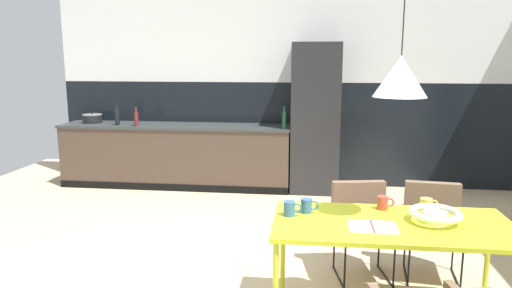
{
  "coord_description": "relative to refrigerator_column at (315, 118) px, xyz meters",
  "views": [
    {
      "loc": [
        0.37,
        -3.3,
        1.82
      ],
      "look_at": [
        -0.16,
        0.96,
        1.03
      ],
      "focal_mm": 32.37,
      "sensor_mm": 36.0,
      "label": 1
    }
  ],
  "objects": [
    {
      "name": "kitchen_counter",
      "position": [
        -1.98,
        -0.0,
        -0.57
      ],
      "size": [
        3.3,
        0.63,
        0.9
      ],
      "color": "#47382D",
      "rests_on": "ground"
    },
    {
      "name": "pendant_lamp_over_table_near",
      "position": [
        0.5,
        -3.31,
        0.7
      ],
      "size": [
        0.34,
        0.34,
        1.35
      ],
      "color": "black"
    },
    {
      "name": "bottle_oil_tall",
      "position": [
        -2.48,
        -0.21,
        -0.02
      ],
      "size": [
        0.06,
        0.06,
        0.27
      ],
      "color": "maroon",
      "rests_on": "kitchen_counter"
    },
    {
      "name": "bottle_wine_green",
      "position": [
        -0.42,
        -0.23,
        0.0
      ],
      "size": [
        0.06,
        0.06,
        0.31
      ],
      "color": "#0F3319",
      "rests_on": "kitchen_counter"
    },
    {
      "name": "open_book",
      "position": [
        0.36,
        -3.44,
        -0.26
      ],
      "size": [
        0.31,
        0.23,
        0.02
      ],
      "color": "white",
      "rests_on": "dining_table"
    },
    {
      "name": "back_wall_splashback_dark",
      "position": [
        -0.41,
        0.36,
        -0.27
      ],
      "size": [
        6.71,
        0.12,
        1.49
      ],
      "primitive_type": "cube",
      "color": "black",
      "rests_on": "ground"
    },
    {
      "name": "mug_wide_latte",
      "position": [
        -0.18,
        -3.28,
        -0.22
      ],
      "size": [
        0.13,
        0.08,
        0.1
      ],
      "color": "#335B93",
      "rests_on": "dining_table"
    },
    {
      "name": "armchair_near_window",
      "position": [
        0.99,
        -2.47,
        -0.53
      ],
      "size": [
        0.53,
        0.52,
        0.78
      ],
      "rotation": [
        0.0,
        0.0,
        3.04
      ],
      "color": "brown",
      "rests_on": "ground"
    },
    {
      "name": "armchair_head_of_table",
      "position": [
        0.39,
        -2.55,
        -0.52
      ],
      "size": [
        0.56,
        0.55,
        0.79
      ],
      "rotation": [
        0.0,
        0.0,
        3.32
      ],
      "color": "brown",
      "rests_on": "ground"
    },
    {
      "name": "dining_table",
      "position": [
        0.5,
        -3.32,
        -0.32
      ],
      "size": [
        1.58,
        0.77,
        0.75
      ],
      "color": "gold",
      "rests_on": "ground"
    },
    {
      "name": "fruit_bowl",
      "position": [
        0.78,
        -3.29,
        -0.21
      ],
      "size": [
        0.35,
        0.35,
        0.09
      ],
      "color": "silver",
      "rests_on": "dining_table"
    },
    {
      "name": "bottle_spice_small",
      "position": [
        -2.78,
        -0.15,
        0.01
      ],
      "size": [
        0.06,
        0.06,
        0.32
      ],
      "color": "black",
      "rests_on": "kitchen_counter"
    },
    {
      "name": "mug_glass_clear",
      "position": [
        -0.07,
        -3.2,
        -0.22
      ],
      "size": [
        0.13,
        0.08,
        0.1
      ],
      "color": "#335B93",
      "rests_on": "dining_table"
    },
    {
      "name": "mug_tall_blue",
      "position": [
        0.79,
        -3.02,
        -0.23
      ],
      "size": [
        0.13,
        0.09,
        0.08
      ],
      "color": "gold",
      "rests_on": "dining_table"
    },
    {
      "name": "refrigerator_column",
      "position": [
        0.0,
        0.0,
        0.0
      ],
      "size": [
        0.65,
        0.6,
        2.04
      ],
      "primitive_type": "cube",
      "color": "#232326",
      "rests_on": "ground"
    },
    {
      "name": "mug_dark_espresso",
      "position": [
        0.48,
        -3.06,
        -0.22
      ],
      "size": [
        0.12,
        0.08,
        0.1
      ],
      "color": "#B23D33",
      "rests_on": "dining_table"
    },
    {
      "name": "cooking_pot",
      "position": [
        -3.24,
        0.02,
        -0.06
      ],
      "size": [
        0.28,
        0.28,
        0.15
      ],
      "color": "black",
      "rests_on": "kitchen_counter"
    },
    {
      "name": "back_wall_panel_upper",
      "position": [
        -0.41,
        0.36,
        1.22
      ],
      "size": [
        6.71,
        0.12,
        1.49
      ],
      "primitive_type": "cube",
      "color": "silver",
      "rests_on": "back_wall_splashback_dark"
    }
  ]
}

